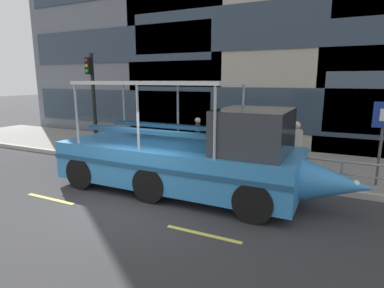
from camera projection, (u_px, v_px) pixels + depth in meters
name	position (u px, v px, depth m)	size (l,w,h in m)	color
ground_plane	(137.00, 202.00, 8.75)	(120.00, 120.00, 0.00)	#333335
sidewalk	(213.00, 156.00, 13.66)	(32.00, 4.80, 0.18)	gray
curb_edge	(187.00, 171.00, 11.47)	(32.00, 0.18, 0.18)	#B2ADA3
lane_centreline	(117.00, 214.00, 7.98)	(25.80, 0.12, 0.01)	#DBD64C
curb_guardrail	(217.00, 155.00, 11.21)	(11.47, 0.09, 0.80)	gray
traffic_light_pole	(92.00, 93.00, 14.02)	(0.24, 0.46, 4.32)	black
parking_sign	(383.00, 130.00, 9.28)	(0.60, 0.12, 2.55)	#4C4F54
leaned_bicycle	(100.00, 144.00, 13.97)	(1.74, 0.46, 0.96)	black
duck_tour_boat	(192.00, 157.00, 9.31)	(9.12, 2.67, 3.32)	#388CD1
pedestrian_near_bow	(296.00, 142.00, 10.89)	(0.41, 0.36, 1.77)	#1E2338
pedestrian_mid_left	(220.00, 137.00, 12.42)	(0.35, 0.35, 1.60)	black
pedestrian_mid_right	(198.00, 134.00, 12.85)	(0.29, 0.45, 1.68)	#1E2338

